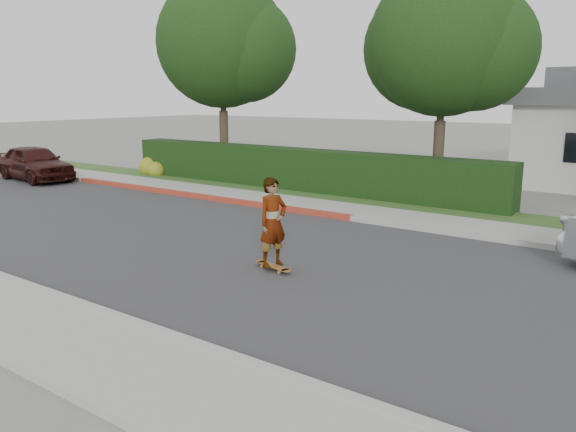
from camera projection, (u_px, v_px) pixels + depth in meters
name	position (u px, v px, depth m)	size (l,w,h in m)	color
ground	(223.00, 248.00, 12.54)	(120.00, 120.00, 0.00)	slate
road	(223.00, 248.00, 12.54)	(60.00, 8.00, 0.01)	#2D2D30
curb_near	(56.00, 298.00, 9.26)	(60.00, 0.20, 0.15)	#9E9E99
sidewalk_near	(3.00, 316.00, 8.55)	(60.00, 1.60, 0.12)	gray
curb_far	(321.00, 214.00, 15.79)	(60.00, 0.20, 0.15)	#9E9E99
curb_red_section	(193.00, 195.00, 18.62)	(12.00, 0.21, 0.15)	#9C3322
sidewalk_far	(337.00, 209.00, 16.51)	(60.00, 1.60, 0.12)	gray
planting_strip	(362.00, 201.00, 17.79)	(60.00, 1.60, 0.10)	#2D4C1E
hedge	(296.00, 170.00, 19.82)	(15.00, 1.00, 1.50)	black
flowering_shrub	(152.00, 168.00, 23.50)	(1.40, 1.00, 0.90)	#2D4C19
tree_left	(225.00, 46.00, 22.60)	(5.99, 5.21, 8.00)	#33261C
tree_center	(446.00, 45.00, 17.98)	(5.66, 4.84, 7.44)	#33261C
skateboard	(273.00, 266.00, 10.94)	(1.00, 0.41, 0.09)	#BC8833
skateboarder	(273.00, 222.00, 10.76)	(0.63, 0.41, 1.73)	white
car_maroon	(35.00, 163.00, 22.28)	(1.66, 4.12, 1.40)	#351310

